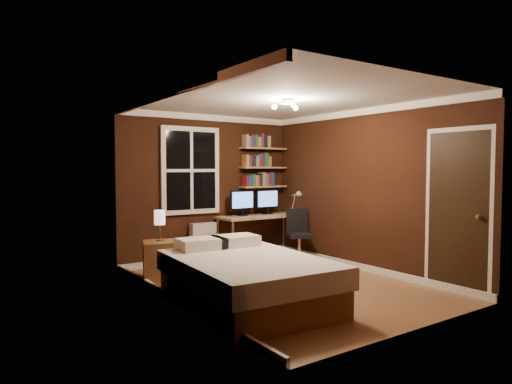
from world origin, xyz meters
TOP-DOWN VIEW (x-y plane):
  - floor at (0.00, 0.00)m, footprint 4.20×4.20m
  - wall_back at (0.00, 2.10)m, footprint 3.20×0.04m
  - wall_left at (-1.60, 0.00)m, footprint 0.04×4.20m
  - wall_right at (1.60, 0.00)m, footprint 0.04×4.20m
  - ceiling at (0.00, 0.00)m, footprint 3.20×4.20m
  - window at (-0.35, 2.06)m, footprint 1.06×0.06m
  - door at (1.59, -1.55)m, footprint 0.03×0.82m
  - door_knob at (1.55, -1.85)m, footprint 0.06×0.06m
  - ceiling_fixture at (0.00, -0.10)m, footprint 0.44×0.44m
  - bookshelf_lower at (1.08, 1.98)m, footprint 0.92×0.22m
  - books_row_lower at (1.08, 1.98)m, footprint 0.60×0.16m
  - bookshelf_middle at (1.08, 1.98)m, footprint 0.92×0.22m
  - books_row_middle at (1.08, 1.98)m, footprint 0.54×0.16m
  - bookshelf_upper at (1.08, 1.98)m, footprint 0.92×0.22m
  - books_row_upper at (1.08, 1.98)m, footprint 0.54×0.16m
  - bed at (-0.90, -0.49)m, footprint 1.63×2.16m
  - nightstand at (-1.30, 1.12)m, footprint 0.57×0.57m
  - bedside_lamp at (-1.30, 1.12)m, footprint 0.15×0.15m
  - radiator at (-0.17, 1.98)m, footprint 0.44×0.15m
  - desk at (0.88, 1.78)m, footprint 1.58×0.59m
  - monitor_left at (0.55, 1.86)m, footprint 0.48×0.12m
  - monitor_right at (1.09, 1.86)m, footprint 0.48×0.12m
  - desk_lamp at (1.59, 1.65)m, footprint 0.14×0.32m
  - office_chair at (1.27, 1.18)m, footprint 0.53×0.53m

SIDE VIEW (x-z plane):
  - floor at x=0.00m, z-range 0.00..0.00m
  - nightstand at x=-1.30m, z-range 0.00..0.57m
  - bed at x=-0.90m, z-range -0.05..0.65m
  - office_chair at x=1.27m, z-range -0.12..0.76m
  - radiator at x=-0.17m, z-range 0.00..0.66m
  - desk at x=0.88m, z-range 0.32..1.07m
  - bedside_lamp at x=-1.30m, z-range 0.57..1.00m
  - desk_lamp at x=1.59m, z-range 0.75..1.19m
  - monitor_left at x=0.55m, z-range 0.75..1.20m
  - monitor_right at x=1.09m, z-range 0.75..1.20m
  - door_knob at x=1.55m, z-range 0.97..1.03m
  - door at x=1.59m, z-range 0.00..2.05m
  - wall_back at x=0.00m, z-range 0.00..2.50m
  - wall_left at x=-1.60m, z-range 0.00..2.50m
  - wall_right at x=1.60m, z-range 0.00..2.50m
  - bookshelf_lower at x=1.08m, z-range 1.24..1.26m
  - books_row_lower at x=1.08m, z-range 1.26..1.49m
  - window at x=-0.35m, z-range 0.82..2.28m
  - bookshelf_middle at x=1.08m, z-range 1.59..1.61m
  - books_row_middle at x=1.08m, z-range 1.61..1.84m
  - bookshelf_upper at x=1.08m, z-range 1.94..1.96m
  - books_row_upper at x=1.08m, z-range 1.96..2.20m
  - ceiling_fixture at x=0.00m, z-range 2.31..2.49m
  - ceiling at x=0.00m, z-range 2.49..2.51m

